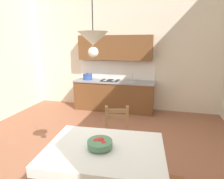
{
  "coord_description": "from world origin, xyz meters",
  "views": [
    {
      "loc": [
        1.13,
        -2.69,
        1.96
      ],
      "look_at": [
        0.19,
        0.91,
        1.05
      ],
      "focal_mm": 29.89,
      "sensor_mm": 36.0,
      "label": 1
    }
  ],
  "objects_px": {
    "kitchen_cabinetry": "(114,82)",
    "pendant_lamp": "(93,39)",
    "fruit_bowl": "(100,143)",
    "dining_table": "(105,156)",
    "dining_chair_kitchen_side": "(117,136)"
  },
  "relations": [
    {
      "from": "dining_table",
      "to": "fruit_bowl",
      "type": "relative_size",
      "value": 4.95
    },
    {
      "from": "dining_chair_kitchen_side",
      "to": "pendant_lamp",
      "type": "distance_m",
      "value": 1.82
    },
    {
      "from": "dining_chair_kitchen_side",
      "to": "fruit_bowl",
      "type": "height_order",
      "value": "dining_chair_kitchen_side"
    },
    {
      "from": "kitchen_cabinetry",
      "to": "dining_table",
      "type": "xyz_separation_m",
      "value": [
        0.72,
        -3.37,
        -0.22
      ]
    },
    {
      "from": "pendant_lamp",
      "to": "fruit_bowl",
      "type": "bearing_deg",
      "value": 10.79
    },
    {
      "from": "kitchen_cabinetry",
      "to": "dining_table",
      "type": "relative_size",
      "value": 1.6
    },
    {
      "from": "kitchen_cabinetry",
      "to": "pendant_lamp",
      "type": "height_order",
      "value": "pendant_lamp"
    },
    {
      "from": "fruit_bowl",
      "to": "kitchen_cabinetry",
      "type": "bearing_deg",
      "value": 101.14
    },
    {
      "from": "kitchen_cabinetry",
      "to": "dining_chair_kitchen_side",
      "type": "bearing_deg",
      "value": -74.94
    },
    {
      "from": "kitchen_cabinetry",
      "to": "dining_chair_kitchen_side",
      "type": "relative_size",
      "value": 2.56
    },
    {
      "from": "kitchen_cabinetry",
      "to": "fruit_bowl",
      "type": "distance_m",
      "value": 3.46
    },
    {
      "from": "dining_table",
      "to": "dining_chair_kitchen_side",
      "type": "bearing_deg",
      "value": 93.16
    },
    {
      "from": "dining_table",
      "to": "dining_chair_kitchen_side",
      "type": "height_order",
      "value": "dining_chair_kitchen_side"
    },
    {
      "from": "dining_table",
      "to": "kitchen_cabinetry",
      "type": "bearing_deg",
      "value": 102.02
    },
    {
      "from": "kitchen_cabinetry",
      "to": "pendant_lamp",
      "type": "relative_size",
      "value": 2.95
    }
  ]
}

